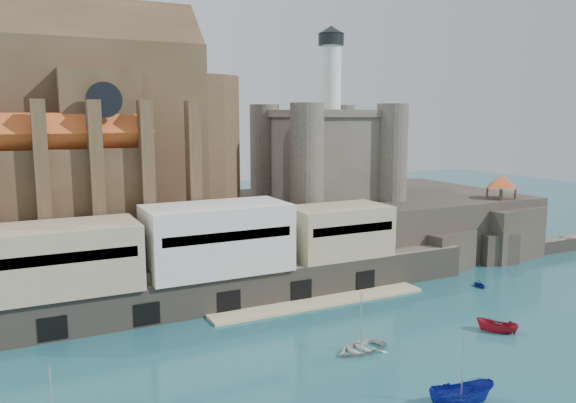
% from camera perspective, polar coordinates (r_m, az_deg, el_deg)
% --- Properties ---
extents(ground, '(300.00, 300.00, 0.00)m').
position_cam_1_polar(ground, '(59.12, 10.49, -15.49)').
color(ground, '#1A4D56').
rests_on(ground, ground).
extents(promontory, '(100.00, 36.00, 10.00)m').
position_cam_1_polar(promontory, '(90.51, -4.62, -3.51)').
color(promontory, '#29241F').
rests_on(promontory, ground).
extents(quay, '(70.00, 12.00, 13.05)m').
position_cam_1_polar(quay, '(72.00, -7.22, -5.84)').
color(quay, '#655C51').
rests_on(quay, ground).
extents(church, '(47.00, 25.93, 30.51)m').
position_cam_1_polar(church, '(85.16, -20.66, 6.86)').
color(church, '#473421').
rests_on(church, promontory).
extents(castle_keep, '(21.20, 21.20, 29.30)m').
position_cam_1_polar(castle_keep, '(97.29, 3.87, 5.32)').
color(castle_keep, '#4D463C').
rests_on(castle_keep, promontory).
extents(rock_outcrop, '(14.50, 10.50, 8.70)m').
position_cam_1_polar(rock_outcrop, '(103.53, 20.70, -3.01)').
color(rock_outcrop, '#29241F').
rests_on(rock_outcrop, ground).
extents(pavilion, '(6.40, 6.40, 5.40)m').
position_cam_1_polar(pavilion, '(102.30, 20.89, 1.79)').
color(pavilion, '#473421').
rests_on(pavilion, rock_outcrop).
extents(boat_5, '(2.41, 2.42, 4.50)m').
position_cam_1_polar(boat_5, '(68.89, 20.43, -12.32)').
color(boat_5, maroon).
rests_on(boat_5, ground).
extents(boat_6, '(2.01, 4.37, 5.90)m').
position_cam_1_polar(boat_6, '(60.51, 7.37, -14.82)').
color(boat_6, beige).
rests_on(boat_6, ground).
extents(boat_7, '(2.49, 1.80, 2.62)m').
position_cam_1_polar(boat_7, '(85.08, 18.84, -8.20)').
color(boat_7, navy).
rests_on(boat_7, ground).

